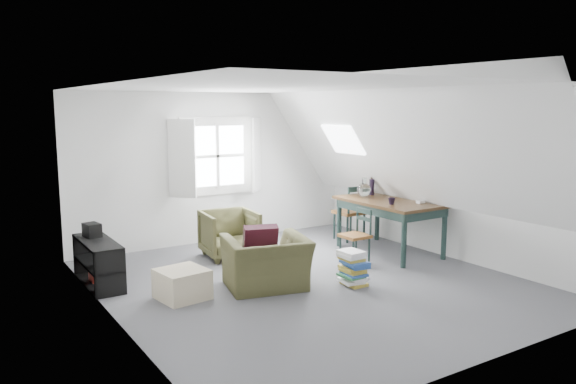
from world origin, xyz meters
TOP-DOWN VIEW (x-y plane):
  - floor at (0.00, 0.00)m, footprint 5.50×5.50m
  - ceiling at (0.00, 0.00)m, footprint 5.50×5.50m
  - wall_back at (0.00, 2.75)m, footprint 5.00×0.00m
  - wall_front at (0.00, -2.75)m, footprint 5.00×0.00m
  - wall_left at (-2.50, 0.00)m, footprint 0.00×5.50m
  - wall_right at (2.50, 0.00)m, footprint 0.00×5.50m
  - slope_left at (-1.55, 0.00)m, footprint 3.19×5.50m
  - slope_right at (1.55, 0.00)m, footprint 3.19×5.50m
  - dormer_window at (0.00, 2.68)m, footprint 1.71×0.35m
  - skylight at (1.55, 1.30)m, footprint 0.35×0.75m
  - armchair_near at (-0.59, 0.10)m, footprint 1.18×1.09m
  - armchair_far at (-0.31, 1.67)m, footprint 0.86×0.88m
  - throw_pillow at (-0.59, 0.25)m, footprint 0.48×0.36m
  - ottoman at (-1.63, 0.30)m, footprint 0.60×0.60m
  - dining_table at (1.92, 0.57)m, footprint 1.00×1.66m
  - demijohn at (1.77, 1.02)m, footprint 0.22×0.22m
  - vase_twigs at (2.02, 1.12)m, footprint 0.08×0.09m
  - cup at (1.67, 0.27)m, footprint 0.14×0.14m
  - paper_box at (2.12, 0.12)m, footprint 0.12×0.08m
  - dining_chair_far at (1.93, 1.55)m, footprint 0.45×0.45m
  - dining_chair_near at (1.13, 0.42)m, footprint 0.37×0.37m
  - media_shelf at (-2.34, 1.33)m, footprint 0.38×1.14m
  - electronics_box at (-2.34, 1.62)m, footprint 0.21×0.27m
  - magazine_stack at (0.41, -0.39)m, footprint 0.33×0.40m

SIDE VIEW (x-z plane):
  - floor at x=0.00m, z-range 0.00..0.00m
  - armchair_near at x=-0.59m, z-range -0.33..0.33m
  - armchair_far at x=-0.31m, z-range -0.36..0.36m
  - ottoman at x=-1.63m, z-range 0.00..0.36m
  - magazine_stack at x=0.41m, z-range 0.00..0.45m
  - media_shelf at x=-2.34m, z-range -0.03..0.55m
  - dining_chair_near at x=1.13m, z-range 0.02..0.81m
  - dining_chair_far at x=1.93m, z-range 0.02..0.97m
  - throw_pillow at x=-0.59m, z-range 0.35..0.80m
  - electronics_box at x=-2.34m, z-range 0.57..0.76m
  - dining_table at x=1.92m, z-range 0.31..1.14m
  - cup at x=1.67m, z-range 0.78..0.88m
  - paper_box at x=2.12m, z-range 0.83..0.87m
  - demijohn at x=1.77m, z-range 0.80..1.11m
  - vase_twigs at x=2.02m, z-range 0.65..1.30m
  - wall_back at x=0.00m, z-range -1.25..3.75m
  - wall_front at x=0.00m, z-range -1.25..3.75m
  - wall_left at x=-2.50m, z-range -1.50..4.00m
  - wall_right at x=2.50m, z-range -1.50..4.00m
  - dormer_window at x=0.00m, z-range 0.80..2.10m
  - skylight at x=1.55m, z-range 1.51..1.98m
  - slope_left at x=-1.55m, z-range -0.47..4.02m
  - slope_right at x=1.55m, z-range -0.47..4.02m
  - ceiling at x=0.00m, z-range 2.50..2.50m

